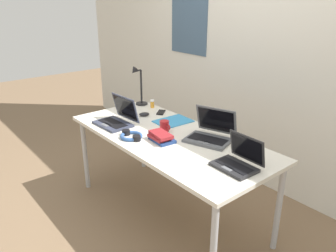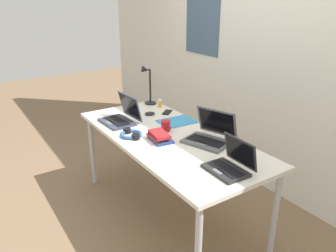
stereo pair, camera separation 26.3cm
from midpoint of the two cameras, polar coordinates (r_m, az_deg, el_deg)
ground_plane at (r=3.03m, az=-2.57°, el=-14.66°), size 12.00×12.00×0.00m
wall_back at (r=3.26m, az=13.00°, el=12.40°), size 6.00×0.13×2.60m
desk at (r=2.68m, az=-2.81°, el=-2.78°), size 1.80×0.80×0.74m
desk_lamp at (r=3.37m, az=-7.33°, el=6.74°), size 0.12×0.18×0.40m
laptop_front_left at (r=2.57m, az=4.36°, el=-1.41°), size 0.41×0.39×0.24m
laptop_far_corner at (r=2.93m, az=-11.31°, el=1.16°), size 0.34×0.29×0.24m
laptop_back_right at (r=2.19m, az=8.50°, el=-6.02°), size 0.28×0.24×0.21m
computer_mouse at (r=3.10m, az=-6.52°, el=1.97°), size 0.09×0.11×0.03m
cell_phone at (r=3.17m, az=-3.59°, el=2.30°), size 0.14×0.15×0.01m
headphones at (r=2.64m, az=-9.15°, el=-1.72°), size 0.21×0.18×0.04m
pill_bottle at (r=3.32m, az=-4.98°, el=3.78°), size 0.04×0.04×0.08m
book_stack at (r=2.55m, az=-4.14°, el=-1.97°), size 0.22×0.16×0.07m
paper_folder_near_mouse at (r=2.95m, az=-1.67°, el=0.78°), size 0.25×0.32×0.01m
coffee_mug at (r=2.73m, az=-3.35°, el=-0.04°), size 0.11×0.08×0.09m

